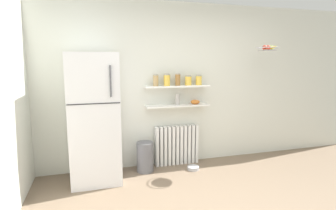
{
  "coord_description": "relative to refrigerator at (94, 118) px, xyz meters",
  "views": [
    {
      "loc": [
        -1.36,
        -2.13,
        1.68
      ],
      "look_at": [
        -0.28,
        1.6,
        1.05
      ],
      "focal_mm": 28.72,
      "sensor_mm": 36.0,
      "label": 1
    }
  ],
  "objects": [
    {
      "name": "radiator",
      "position": [
        1.29,
        0.25,
        -0.58
      ],
      "size": [
        0.72,
        0.12,
        0.64
      ],
      "color": "white",
      "rests_on": "ground_plane"
    },
    {
      "name": "storage_jar_0",
      "position": [
        0.94,
        0.22,
        0.5
      ],
      "size": [
        0.08,
        0.08,
        0.18
      ],
      "color": "tan",
      "rests_on": "wall_shelf_upper"
    },
    {
      "name": "wall_shelf_upper",
      "position": [
        1.29,
        0.22,
        0.39
      ],
      "size": [
        1.03,
        0.22,
        0.02
      ],
      "primitive_type": "cube",
      "color": "white"
    },
    {
      "name": "storage_jar_4",
      "position": [
        1.65,
        0.22,
        0.49
      ],
      "size": [
        0.1,
        0.1,
        0.16
      ],
      "color": "yellow",
      "rests_on": "wall_shelf_upper"
    },
    {
      "name": "ground_plane",
      "position": [
        1.33,
        -1.17,
        -0.9
      ],
      "size": [
        7.04,
        7.04,
        0.0
      ],
      "primitive_type": "plane",
      "color": "#7A6651"
    },
    {
      "name": "back_wall",
      "position": [
        1.33,
        0.38,
        0.4
      ],
      "size": [
        7.04,
        0.1,
        2.6
      ],
      "primitive_type": "cube",
      "color": "silver",
      "rests_on": "ground_plane"
    },
    {
      "name": "hanging_fruit_basket",
      "position": [
        2.67,
        -0.1,
        0.99
      ],
      "size": [
        0.35,
        0.35,
        0.09
      ],
      "color": "#B2B2B7"
    },
    {
      "name": "pet_food_bowl",
      "position": [
        1.47,
        -0.05,
        -0.87
      ],
      "size": [
        0.19,
        0.19,
        0.05
      ],
      "primitive_type": "cylinder",
      "color": "#B7B7BC",
      "rests_on": "ground_plane"
    },
    {
      "name": "storage_jar_2",
      "position": [
        1.29,
        0.22,
        0.5
      ],
      "size": [
        0.08,
        0.08,
        0.2
      ],
      "color": "olive",
      "rests_on": "wall_shelf_upper"
    },
    {
      "name": "refrigerator",
      "position": [
        0.0,
        0.0,
        0.0
      ],
      "size": [
        0.67,
        0.7,
        1.8
      ],
      "color": "silver",
      "rests_on": "ground_plane"
    },
    {
      "name": "vase",
      "position": [
        1.29,
        0.22,
        0.19
      ],
      "size": [
        0.07,
        0.07,
        0.17
      ],
      "primitive_type": "cylinder",
      "color": "#B2ADA8",
      "rests_on": "wall_shelf_lower"
    },
    {
      "name": "storage_jar_3",
      "position": [
        1.47,
        0.22,
        0.49
      ],
      "size": [
        0.1,
        0.1,
        0.16
      ],
      "color": "yellow",
      "rests_on": "wall_shelf_upper"
    },
    {
      "name": "trash_bin",
      "position": [
        0.73,
        0.09,
        -0.67
      ],
      "size": [
        0.26,
        0.26,
        0.46
      ],
      "primitive_type": "cylinder",
      "color": "slate",
      "rests_on": "ground_plane"
    },
    {
      "name": "storage_jar_1",
      "position": [
        1.12,
        0.22,
        0.5
      ],
      "size": [
        0.1,
        0.1,
        0.19
      ],
      "color": "yellow",
      "rests_on": "wall_shelf_upper"
    },
    {
      "name": "wall_shelf_lower",
      "position": [
        1.29,
        0.22,
        0.09
      ],
      "size": [
        1.03,
        0.22,
        0.02
      ],
      "primitive_type": "cube",
      "color": "white"
    },
    {
      "name": "shelf_bowl",
      "position": [
        1.59,
        0.22,
        0.13
      ],
      "size": [
        0.15,
        0.15,
        0.07
      ],
      "primitive_type": "ellipsoid",
      "color": "orange",
      "rests_on": "wall_shelf_lower"
    }
  ]
}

